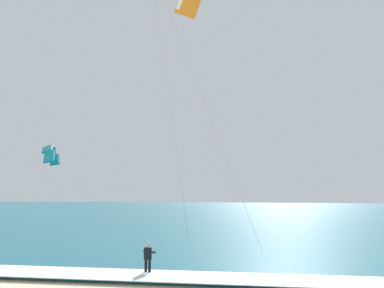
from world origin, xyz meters
TOP-DOWN VIEW (x-y plane):
  - sea at (0.00, 74.94)m, footprint 200.00×120.00m
  - surf_foam at (0.00, 15.94)m, footprint 200.00×2.98m
  - surfboard at (0.43, 16.71)m, footprint 0.66×1.45m
  - kitesurfer at (0.44, 16.73)m, footprint 0.57×0.57m
  - kite_distant at (-17.22, 40.77)m, footprint 2.97×5.81m

SIDE VIEW (x-z plane):
  - surfboard at x=0.43m, z-range -0.02..0.07m
  - sea at x=0.00m, z-range 0.00..0.20m
  - surf_foam at x=0.00m, z-range 0.20..0.24m
  - kitesurfer at x=0.44m, z-range 0.10..1.79m
  - kite_distant at x=-17.22m, z-range 7.10..9.30m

